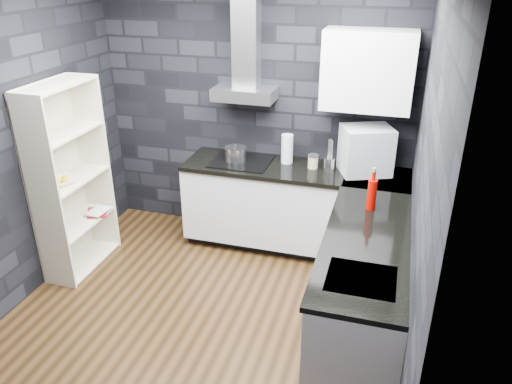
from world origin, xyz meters
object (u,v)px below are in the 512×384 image
at_px(storage_jar, 313,162).
at_px(red_bottle, 372,195).
at_px(bookshelf, 71,180).
at_px(fruit_bowl, 63,181).
at_px(utensil_crock, 329,165).
at_px(appliance_garage, 366,150).
at_px(glass_vase, 287,149).
at_px(pot, 235,154).

bearing_deg(storage_jar, red_bottle, -50.27).
distance_m(bookshelf, fruit_bowl, 0.12).
bearing_deg(utensil_crock, fruit_bowl, -156.08).
height_order(storage_jar, utensil_crock, utensil_crock).
relative_size(appliance_garage, fruit_bowl, 2.01).
xyz_separation_m(glass_vase, red_bottle, (0.89, -0.80, -0.02)).
bearing_deg(pot, glass_vase, 12.77).
relative_size(bookshelf, fruit_bowl, 8.11).
height_order(glass_vase, utensil_crock, glass_vase).
bearing_deg(pot, fruit_bowl, -143.11).
distance_m(utensil_crock, bookshelf, 2.42).
bearing_deg(fruit_bowl, bookshelf, 90.00).
relative_size(glass_vase, utensil_crock, 2.22).
height_order(pot, glass_vase, glass_vase).
distance_m(utensil_crock, red_bottle, 0.84).
distance_m(glass_vase, storage_jar, 0.30).
distance_m(pot, utensil_crock, 0.94).
bearing_deg(appliance_garage, utensil_crock, 166.17).
xyz_separation_m(storage_jar, appliance_garage, (0.49, 0.02, 0.16)).
height_order(pot, utensil_crock, pot).
bearing_deg(red_bottle, pot, 153.59).
height_order(utensil_crock, fruit_bowl, utensil_crock).
height_order(utensil_crock, appliance_garage, appliance_garage).
xyz_separation_m(pot, appliance_garage, (1.27, 0.07, 0.15)).
bearing_deg(utensil_crock, bookshelf, -158.45).
xyz_separation_m(pot, utensil_crock, (0.94, 0.01, -0.01)).
xyz_separation_m(red_bottle, fruit_bowl, (-2.70, -0.29, -0.09)).
bearing_deg(fruit_bowl, glass_vase, 31.18).
xyz_separation_m(utensil_crock, bookshelf, (-2.25, -0.89, -0.07)).
bearing_deg(glass_vase, utensil_crock, -12.86).
distance_m(storage_jar, fruit_bowl, 2.33).
bearing_deg(storage_jar, pot, -176.73).
xyz_separation_m(storage_jar, red_bottle, (0.61, -0.73, 0.07)).
bearing_deg(storage_jar, appliance_garage, 2.70).
height_order(bookshelf, fruit_bowl, bookshelf).
bearing_deg(appliance_garage, red_bottle, -103.94).
height_order(red_bottle, bookshelf, bookshelf).
distance_m(appliance_garage, bookshelf, 2.75).
bearing_deg(pot, utensil_crock, 0.87).
height_order(pot, red_bottle, red_bottle).
bearing_deg(bookshelf, red_bottle, 1.19).
height_order(pot, fruit_bowl, pot).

